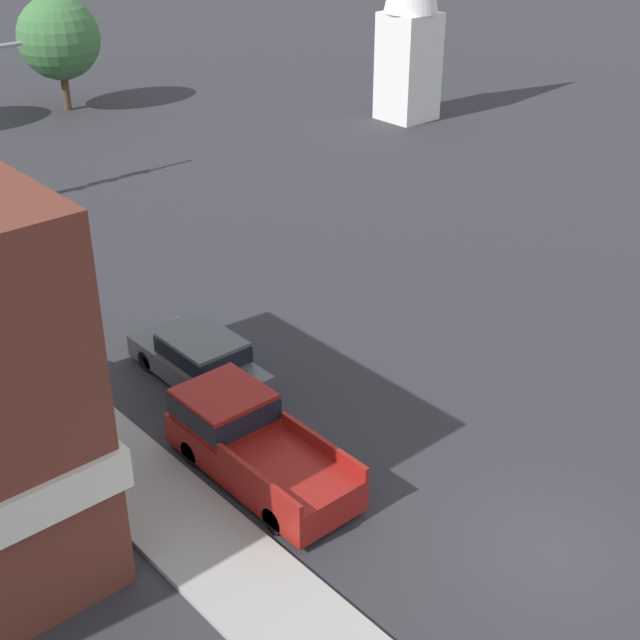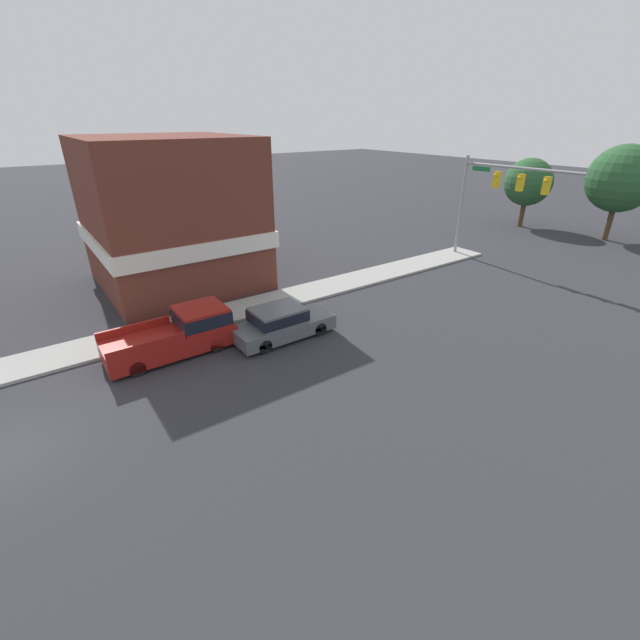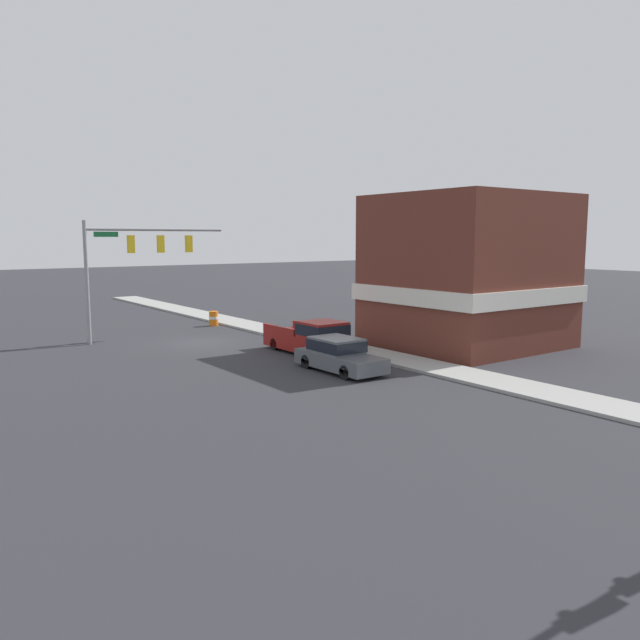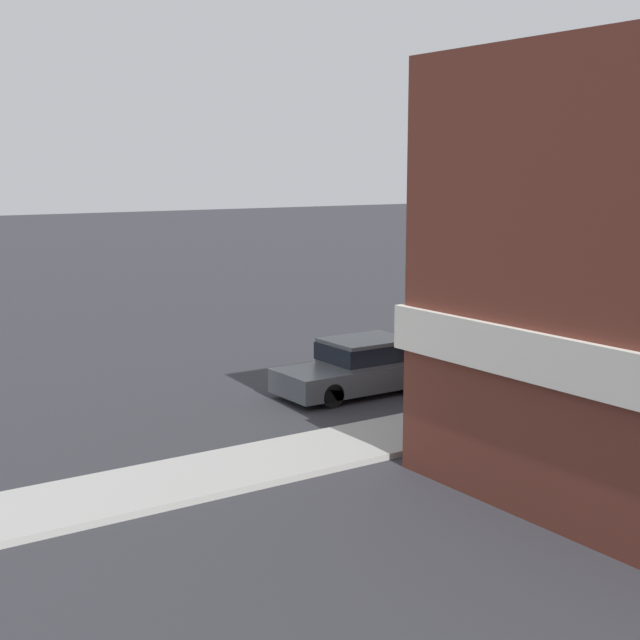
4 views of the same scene
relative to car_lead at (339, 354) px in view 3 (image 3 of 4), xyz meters
The scene contains 7 objects.
ground_plane 11.13m from the car_lead, 80.67° to the right, with size 200.00×200.00×0.00m, color #2D2D33.
sidewalk_curb 11.65m from the car_lead, 109.60° to the right, with size 2.40×60.00×0.14m.
near_signal_assembly 15.50m from the car_lead, 73.36° to the right, with size 8.66×0.49×7.12m.
car_lead is the anchor object (origin of this frame).
pickup_truck_parked 4.43m from the car_lead, 109.11° to the right, with size 2.10×5.43×1.85m.
construction_barrel 17.14m from the car_lead, 97.04° to the right, with size 0.64×0.64×1.03m.
corner_brick_building 10.84m from the car_lead, behind, with size 9.58×9.01×8.50m.
Camera 3 is at (15.55, 33.32, 6.12)m, focal length 35.00 mm.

